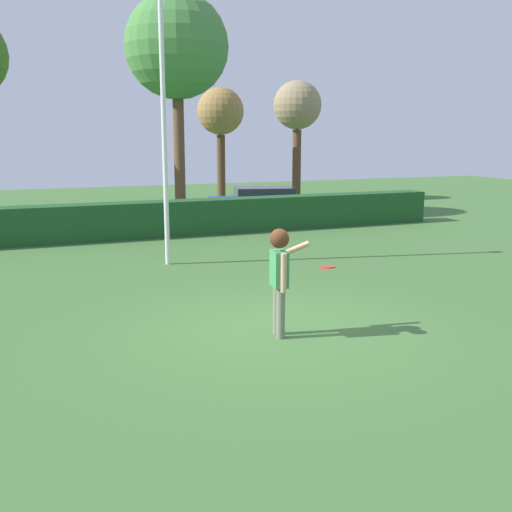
{
  "coord_description": "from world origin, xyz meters",
  "views": [
    {
      "loc": [
        -4.02,
        -8.9,
        3.24
      ],
      "look_at": [
        -0.16,
        0.72,
        1.15
      ],
      "focal_mm": 42.46,
      "sensor_mm": 36.0,
      "label": 1
    }
  ],
  "objects_px": {
    "person": "(280,270)",
    "birch_tree": "(221,114)",
    "lamppost": "(164,114)",
    "maple_tree": "(177,48)",
    "parked_car_blue": "(264,202)",
    "frisbee": "(327,267)",
    "bare_elm_tree": "(297,108)"
  },
  "relations": [
    {
      "from": "person",
      "to": "birch_tree",
      "type": "relative_size",
      "value": 0.33
    },
    {
      "from": "lamppost",
      "to": "maple_tree",
      "type": "xyz_separation_m",
      "value": [
        2.65,
        8.71,
        2.75
      ]
    },
    {
      "from": "lamppost",
      "to": "parked_car_blue",
      "type": "relative_size",
      "value": 1.52
    },
    {
      "from": "frisbee",
      "to": "parked_car_blue",
      "type": "xyz_separation_m",
      "value": [
        4.43,
        13.27,
        -0.48
      ]
    },
    {
      "from": "person",
      "to": "maple_tree",
      "type": "relative_size",
      "value": 0.21
    },
    {
      "from": "frisbee",
      "to": "maple_tree",
      "type": "bearing_deg",
      "value": 83.9
    },
    {
      "from": "parked_car_blue",
      "to": "birch_tree",
      "type": "relative_size",
      "value": 0.83
    },
    {
      "from": "frisbee",
      "to": "bare_elm_tree",
      "type": "xyz_separation_m",
      "value": [
        8.68,
        19.25,
        3.35
      ]
    },
    {
      "from": "person",
      "to": "maple_tree",
      "type": "bearing_deg",
      "value": 81.21
    },
    {
      "from": "parked_car_blue",
      "to": "bare_elm_tree",
      "type": "bearing_deg",
      "value": 54.59
    },
    {
      "from": "birch_tree",
      "to": "bare_elm_tree",
      "type": "bearing_deg",
      "value": 0.1
    },
    {
      "from": "bare_elm_tree",
      "to": "birch_tree",
      "type": "height_order",
      "value": "bare_elm_tree"
    },
    {
      "from": "lamppost",
      "to": "bare_elm_tree",
      "type": "xyz_separation_m",
      "value": [
        9.7,
        12.74,
        0.79
      ]
    },
    {
      "from": "maple_tree",
      "to": "bare_elm_tree",
      "type": "bearing_deg",
      "value": 29.73
    },
    {
      "from": "parked_car_blue",
      "to": "birch_tree",
      "type": "bearing_deg",
      "value": 87.35
    },
    {
      "from": "person",
      "to": "bare_elm_tree",
      "type": "height_order",
      "value": "bare_elm_tree"
    },
    {
      "from": "person",
      "to": "bare_elm_tree",
      "type": "relative_size",
      "value": 0.3
    },
    {
      "from": "birch_tree",
      "to": "maple_tree",
      "type": "bearing_deg",
      "value": -127.44
    },
    {
      "from": "parked_car_blue",
      "to": "maple_tree",
      "type": "height_order",
      "value": "maple_tree"
    },
    {
      "from": "person",
      "to": "parked_car_blue",
      "type": "height_order",
      "value": "person"
    },
    {
      "from": "person",
      "to": "lamppost",
      "type": "xyz_separation_m",
      "value": [
        -0.35,
        6.17,
        2.61
      ]
    },
    {
      "from": "lamppost",
      "to": "bare_elm_tree",
      "type": "bearing_deg",
      "value": 52.69
    },
    {
      "from": "lamppost",
      "to": "parked_car_blue",
      "type": "xyz_separation_m",
      "value": [
        5.46,
        6.76,
        -3.04
      ]
    },
    {
      "from": "maple_tree",
      "to": "birch_tree",
      "type": "distance_m",
      "value": 5.56
    },
    {
      "from": "lamppost",
      "to": "bare_elm_tree",
      "type": "relative_size",
      "value": 1.17
    },
    {
      "from": "bare_elm_tree",
      "to": "birch_tree",
      "type": "bearing_deg",
      "value": -179.9
    },
    {
      "from": "parked_car_blue",
      "to": "maple_tree",
      "type": "xyz_separation_m",
      "value": [
        -2.8,
        1.95,
        5.79
      ]
    },
    {
      "from": "parked_car_blue",
      "to": "birch_tree",
      "type": "height_order",
      "value": "birch_tree"
    },
    {
      "from": "frisbee",
      "to": "birch_tree",
      "type": "height_order",
      "value": "birch_tree"
    },
    {
      "from": "lamppost",
      "to": "person",
      "type": "bearing_deg",
      "value": -86.73
    },
    {
      "from": "frisbee",
      "to": "maple_tree",
      "type": "height_order",
      "value": "maple_tree"
    },
    {
      "from": "frisbee",
      "to": "parked_car_blue",
      "type": "bearing_deg",
      "value": 71.55
    }
  ]
}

